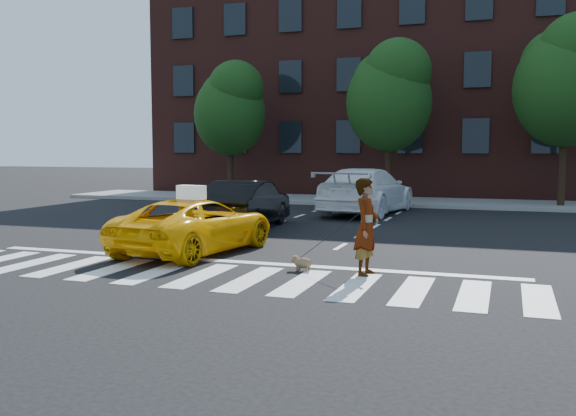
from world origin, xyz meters
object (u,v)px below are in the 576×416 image
(tree_right, at_px, (567,76))
(black_sedan, at_px, (246,204))
(white_suv, at_px, (366,191))
(tree_left, at_px, (231,105))
(woman, at_px, (367,227))
(tree_mid, at_px, (390,92))
(taxi, at_px, (196,225))
(dog, at_px, (301,262))

(tree_right, distance_m, black_sedan, 14.54)
(tree_right, height_order, white_suv, tree_right)
(tree_left, distance_m, woman, 19.06)
(tree_mid, xyz_separation_m, taxi, (-1.93, -14.50, -4.22))
(taxi, xyz_separation_m, white_suv, (1.89, 10.09, 0.22))
(tree_right, relative_size, dog, 14.79)
(tree_right, height_order, black_sedan, tree_right)
(tree_right, height_order, dog, tree_right)
(tree_right, bearing_deg, tree_left, 180.00)
(tree_right, height_order, taxi, tree_right)
(black_sedan, relative_size, white_suv, 0.76)
(tree_left, distance_m, tree_mid, 7.51)
(tree_mid, height_order, black_sedan, tree_mid)
(tree_mid, distance_m, black_sedan, 11.11)
(tree_right, distance_m, woman, 17.10)
(tree_mid, height_order, white_suv, tree_mid)
(white_suv, bearing_deg, tree_mid, -84.57)
(tree_left, distance_m, white_suv, 9.37)
(tree_right, bearing_deg, woman, -106.09)
(taxi, bearing_deg, black_sedan, -74.87)
(tree_mid, bearing_deg, woman, -81.36)
(white_suv, bearing_deg, tree_left, -24.57)
(woman, height_order, dog, woman)
(taxi, xyz_separation_m, black_sedan, (-0.60, 4.49, 0.11))
(black_sedan, bearing_deg, tree_mid, -108.17)
(tree_left, relative_size, dog, 12.49)
(tree_left, xyz_separation_m, black_sedan, (4.97, -10.00, -3.70))
(tree_mid, xyz_separation_m, tree_right, (7.00, -0.00, 0.41))
(black_sedan, bearing_deg, tree_left, -67.55)
(tree_right, bearing_deg, dog, -110.35)
(tree_mid, bearing_deg, dog, -86.01)
(black_sedan, relative_size, dog, 8.60)
(tree_mid, height_order, taxi, tree_mid)
(tree_left, height_order, taxi, tree_left)
(black_sedan, bearing_deg, woman, 126.07)
(tree_left, height_order, tree_mid, tree_mid)
(dog, bearing_deg, tree_left, 131.72)
(taxi, bearing_deg, tree_left, -61.47)
(tree_mid, distance_m, white_suv, 5.95)
(taxi, bearing_deg, tree_mid, -90.08)
(tree_left, height_order, white_suv, tree_left)
(taxi, distance_m, dog, 3.38)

